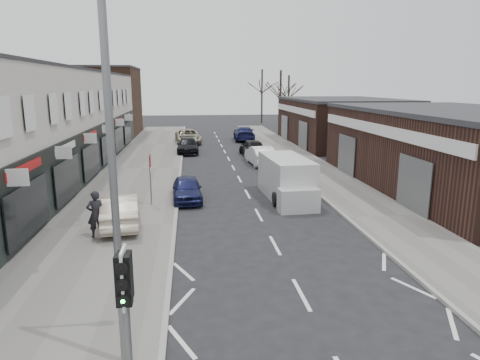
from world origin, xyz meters
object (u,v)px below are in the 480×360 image
object	(u,v)px
warning_sign	(151,164)
parked_car_left_c	(188,136)
parked_car_left_b	(188,146)
sedan_on_pavement	(120,210)
parked_car_right_a	(260,155)
traffic_light	(125,291)
pedestrian	(96,214)
parked_car_left_a	(187,189)
street_lamp	(121,160)
parked_car_right_b	(252,147)
white_van	(287,179)
parked_car_right_c	(244,133)

from	to	relation	value
warning_sign	parked_car_left_c	distance (m)	24.23
warning_sign	parked_car_left_b	bearing A→B (deg)	84.28
sedan_on_pavement	parked_car_right_a	size ratio (longest dim) A/B	0.95
traffic_light	pedestrian	distance (m)	9.89
parked_car_left_b	parked_car_left_c	distance (m)	6.56
parked_car_left_a	parked_car_left_b	bearing A→B (deg)	87.60
street_lamp	sedan_on_pavement	bearing A→B (deg)	100.02
warning_sign	parked_car_right_b	distance (m)	17.03
traffic_light	parked_car_right_b	bearing A→B (deg)	77.30
white_van	parked_car_right_a	xyz separation A→B (m)	(0.20, 10.17, -0.33)
traffic_light	warning_sign	xyz separation A→B (m)	(-0.76, 14.02, -0.21)
warning_sign	parked_car_left_c	world-z (taller)	warning_sign
street_lamp	parked_car_left_a	bearing A→B (deg)	85.36
street_lamp	parked_car_right_b	xyz separation A→B (m)	(6.73, 28.08, -3.88)
parked_car_right_c	traffic_light	bearing A→B (deg)	82.87
sedan_on_pavement	parked_car_right_c	world-z (taller)	parked_car_right_c
white_van	parked_car_right_a	size ratio (longest dim) A/B	1.32
parked_car_left_a	traffic_light	bearing A→B (deg)	-96.20
parked_car_right_a	street_lamp	bearing A→B (deg)	69.17
street_lamp	traffic_light	bearing A→B (deg)	-84.12
parked_car_left_b	sedan_on_pavement	bearing A→B (deg)	-97.67
parked_car_right_c	parked_car_left_a	bearing A→B (deg)	79.09
parked_car_right_b	sedan_on_pavement	bearing A→B (deg)	62.14
white_van	parked_car_right_c	xyz separation A→B (m)	(0.81, 25.08, -0.28)
parked_car_left_c	parked_car_right_a	bearing A→B (deg)	-71.62
white_van	parked_car_right_c	size ratio (longest dim) A/B	1.09
pedestrian	parked_car_right_b	world-z (taller)	pedestrian
parked_car_left_a	parked_car_left_b	distance (m)	16.50
white_van	parked_car_left_b	bearing A→B (deg)	104.33
street_lamp	warning_sign	bearing A→B (deg)	92.84
pedestrian	parked_car_right_a	size ratio (longest dim) A/B	0.43
white_van	parked_car_left_a	world-z (taller)	white_van
warning_sign	pedestrian	xyz separation A→B (m)	(-1.80, -4.56, -1.13)
traffic_light	parked_car_left_a	bearing A→B (deg)	86.20
parked_car_right_b	white_van	bearing A→B (deg)	85.85
parked_car_left_b	parked_car_left_a	bearing A→B (deg)	-89.93
sedan_on_pavement	parked_car_right_c	xyz separation A→B (m)	(9.04, 29.15, -0.04)
traffic_light	parked_car_left_c	size ratio (longest dim) A/B	0.58
traffic_light	warning_sign	distance (m)	14.04
sedan_on_pavement	parked_car_right_b	xyz separation A→B (m)	(8.42, 18.48, -0.07)
street_lamp	white_van	world-z (taller)	street_lamp
street_lamp	white_van	xyz separation A→B (m)	(6.53, 13.68, -3.56)
traffic_light	white_van	distance (m)	16.27
white_van	parked_car_right_a	distance (m)	10.17
traffic_light	street_lamp	world-z (taller)	street_lamp
warning_sign	parked_car_right_b	bearing A→B (deg)	64.29
traffic_light	parked_car_right_c	size ratio (longest dim) A/B	0.58
parked_car_left_b	parked_car_right_c	size ratio (longest dim) A/B	0.87
traffic_light	pedestrian	xyz separation A→B (m)	(-2.55, 9.45, -1.35)
street_lamp	pedestrian	distance (m)	9.29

